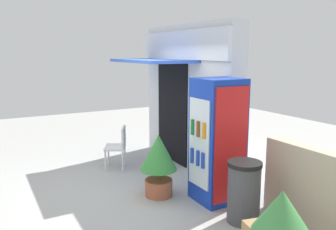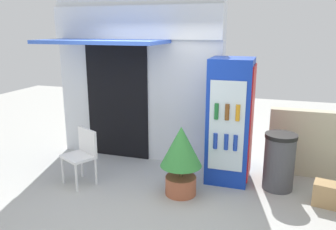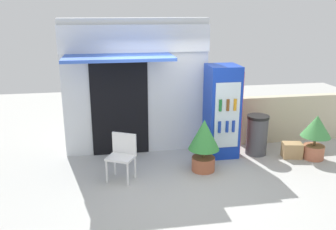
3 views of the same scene
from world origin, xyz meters
name	(u,v)px [view 2 (image 2 of 3)]	position (x,y,z in m)	size (l,w,h in m)	color
ground	(136,200)	(0.00, 0.00, 0.00)	(16.00, 16.00, 0.00)	#B2B2AD
storefront_building	(137,78)	(-0.64, 1.66, 1.51)	(3.10, 1.36, 2.90)	silver
drink_cooler	(230,121)	(1.15, 1.11, 0.98)	(0.67, 0.74, 1.97)	#1438B2
plastic_chair	(82,152)	(-1.02, 0.28, 0.52)	(0.60, 0.57, 0.87)	white
potted_plant_near_shop	(181,155)	(0.56, 0.37, 0.62)	(0.61, 0.61, 1.05)	#AD5B3D
trash_bin	(279,161)	(1.93, 1.00, 0.44)	(0.48, 0.48, 0.88)	#47474C
cardboard_box	(329,195)	(2.61, 0.67, 0.16)	(0.40, 0.27, 0.33)	tan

